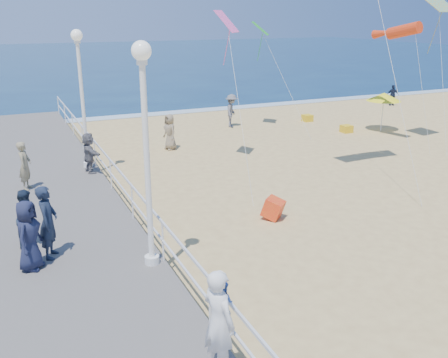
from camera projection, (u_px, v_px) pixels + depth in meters
name	position (u px, v px, depth m)	size (l,w,h in m)	color
ground	(330.00, 240.00, 14.52)	(160.00, 160.00, 0.00)	tan
ocean	(58.00, 60.00, 70.76)	(160.00, 90.00, 0.05)	#0B2847
surf_line	(142.00, 115.00, 32.25)	(160.00, 1.20, 0.04)	white
boardwalk	(63.00, 289.00, 11.53)	(5.00, 44.00, 0.40)	slate
railing	(162.00, 230.00, 12.16)	(0.05, 42.00, 0.55)	white
lamp_post_mid	(146.00, 134.00, 11.28)	(0.44, 0.44, 5.32)	white
lamp_post_far	(81.00, 85.00, 19.07)	(0.44, 0.44, 5.32)	white
woman_holding_toddler	(219.00, 322.00, 8.33)	(0.70, 0.46, 1.93)	white
toddler_held	(223.00, 301.00, 8.43)	(0.37, 0.29, 0.76)	#3054B7
spectator_0	(48.00, 222.00, 12.37)	(0.69, 0.45, 1.89)	#172033
spectator_4	(29.00, 235.00, 11.80)	(0.85, 0.55, 1.74)	#191E38
spectator_5	(89.00, 153.00, 19.14)	(1.46, 0.46, 1.57)	slate
spectator_6	(25.00, 166.00, 17.28)	(0.62, 0.41, 1.70)	gray
spectator_7	(27.00, 218.00, 13.06)	(0.75, 0.59, 1.55)	#1A273B
beach_walker_a	(232.00, 111.00, 28.73)	(1.22, 0.70, 1.89)	slate
beach_walker_b	(393.00, 95.00, 35.53)	(0.86, 0.36, 1.47)	#192037
beach_walker_c	(170.00, 132.00, 23.94)	(0.85, 0.55, 1.74)	#84745B
box_kite	(273.00, 210.00, 15.90)	(0.55, 0.55, 0.60)	red
beach_umbrella	(384.00, 97.00, 27.43)	(1.90, 1.90, 2.14)	white
beach_chair_left	(346.00, 129.00, 27.61)	(0.55, 0.55, 0.40)	gold
beach_chair_right	(307.00, 118.00, 30.46)	(0.55, 0.55, 0.40)	gold
kite_windsock	(404.00, 31.00, 23.58)	(0.56, 0.56, 2.78)	red
kite_diamond_pink	(227.00, 21.00, 20.07)	(1.14, 1.14, 0.02)	#FE5DB5
kite_diamond_multi	(438.00, 3.00, 23.37)	(1.48, 1.48, 0.02)	#16A6C1
kite_diamond_green	(260.00, 28.00, 26.98)	(1.11, 1.11, 0.02)	green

